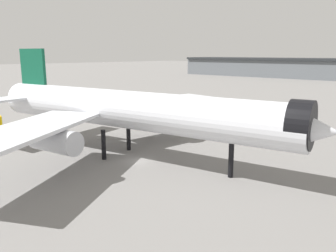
{
  "coord_description": "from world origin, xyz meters",
  "views": [
    {
      "loc": [
        36.32,
        -29.58,
        15.15
      ],
      "look_at": [
        4.12,
        2.09,
        5.47
      ],
      "focal_mm": 36.58,
      "sensor_mm": 36.0,
      "label": 1
    }
  ],
  "objects": [
    {
      "name": "terminal_building",
      "position": [
        -42.58,
        179.6,
        6.21
      ],
      "size": [
        183.06,
        45.44,
        21.83
      ],
      "rotation": [
        0.0,
        0.0,
        0.09
      ],
      "color": "slate",
      "rests_on": "ground"
    },
    {
      "name": "ground",
      "position": [
        0.0,
        0.0,
        0.0
      ],
      "size": [
        900.0,
        900.0,
        0.0
      ],
      "primitive_type": "plane",
      "color": "slate"
    },
    {
      "name": "airliner_near_gate",
      "position": [
        -2.71,
        0.46,
        6.98
      ],
      "size": [
        55.78,
        49.99,
        15.85
      ],
      "rotation": [
        0.0,
        0.0,
        0.23
      ],
      "color": "silver",
      "rests_on": "ground"
    },
    {
      "name": "baggage_tug_wing",
      "position": [
        -34.77,
        11.51,
        0.97
      ],
      "size": [
        3.5,
        2.55,
        1.85
      ],
      "rotation": [
        0.0,
        0.0,
        2.89
      ],
      "color": "black",
      "rests_on": "ground"
    }
  ]
}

